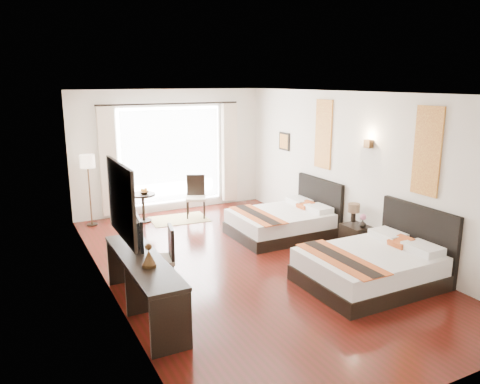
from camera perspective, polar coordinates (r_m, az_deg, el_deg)
name	(u,v)px	position (r m, az deg, el deg)	size (l,w,h in m)	color
floor	(247,264)	(7.92, 0.83, -8.74)	(4.50, 7.50, 0.01)	#3C130A
ceiling	(247,93)	(7.34, 0.91, 11.92)	(4.50, 7.50, 0.02)	white
wall_headboard	(356,170)	(8.77, 13.94, 2.63)	(0.01, 7.50, 2.80)	silver
wall_desk	(105,197)	(6.77, -16.15, -0.64)	(0.01, 7.50, 2.80)	silver
wall_window	(170,151)	(10.90, -8.47, 4.94)	(4.50, 0.01, 2.80)	silver
wall_entry	(440,259)	(4.68, 23.20, -7.51)	(4.50, 0.01, 2.80)	silver
window_glass	(171,156)	(10.90, -8.43, 4.41)	(2.40, 0.02, 2.20)	white
sheer_curtain	(172,156)	(10.84, -8.33, 4.36)	(2.30, 0.02, 2.10)	white
drape_left	(108,162)	(10.44, -15.80, 3.53)	(0.35, 0.14, 2.35)	beige
drape_right	(229,153)	(11.36, -1.31, 4.81)	(0.35, 0.14, 2.35)	beige
art_panel_near	(427,151)	(7.58, 21.86, 4.63)	(0.03, 0.50, 1.35)	#993516
art_panel_far	(323,134)	(9.43, 10.13, 6.94)	(0.03, 0.50, 1.35)	#993516
wall_sconce	(368,144)	(8.40, 15.39, 5.68)	(0.10, 0.14, 0.14)	#452F18
mirror_frame	(121,201)	(5.90, -14.31, -1.06)	(0.04, 1.25, 0.95)	black
mirror_glass	(123,201)	(5.91, -14.08, -1.03)	(0.01, 1.12, 0.82)	white
bed_near	(374,265)	(7.35, 15.97, -8.61)	(1.97, 1.54, 1.11)	black
bed_far	(284,221)	(9.27, 5.38, -3.59)	(1.89, 1.48, 1.06)	black
nightstand	(356,238)	(8.67, 13.92, -5.46)	(0.40, 0.49, 0.47)	black
table_lamp	(354,209)	(8.65, 13.70, -2.07)	(0.21, 0.21, 0.34)	black
vase	(363,222)	(8.48, 14.73, -3.58)	(0.13, 0.13, 0.14)	black
console_desk	(144,286)	(6.34, -11.63, -11.13)	(0.50, 2.20, 0.76)	black
television	(132,230)	(6.63, -13.01, -4.55)	(0.77, 0.10, 0.44)	black
bronze_figurine	(149,257)	(5.87, -11.05, -7.74)	(0.18, 0.18, 0.26)	#452F18
desk_chair	(161,270)	(7.05, -9.66, -9.30)	(0.51, 0.51, 0.93)	beige
floor_lamp	(88,166)	(10.12, -18.08, 3.01)	(0.30, 0.30, 1.50)	black
side_table	(143,208)	(10.32, -11.69, -1.87)	(0.54, 0.54, 0.62)	black
fruit_bowl	(144,193)	(10.22, -11.59, -0.07)	(0.21, 0.21, 0.05)	#452F18
window_chair	(196,205)	(10.49, -5.39, -1.53)	(0.57, 0.57, 0.93)	beige
jute_rug	(179,219)	(10.41, -7.43, -3.30)	(1.23, 0.84, 0.01)	tan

